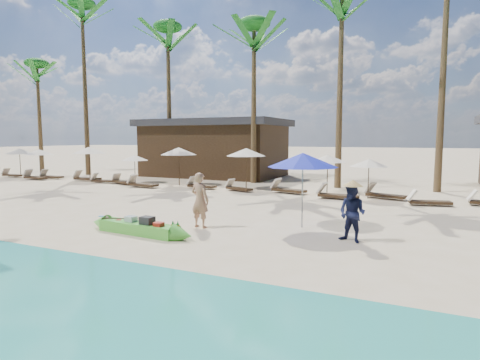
% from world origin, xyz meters
% --- Properties ---
extents(ground, '(240.00, 240.00, 0.00)m').
position_xyz_m(ground, '(0.00, 0.00, 0.00)').
color(ground, beige).
rests_on(ground, ground).
extents(wet_sand_strip, '(240.00, 4.50, 0.01)m').
position_xyz_m(wet_sand_strip, '(0.00, -5.00, 0.00)').
color(wet_sand_strip, tan).
rests_on(wet_sand_strip, ground).
extents(green_canoe, '(4.48, 0.81, 0.57)m').
position_xyz_m(green_canoe, '(-1.07, -0.15, 0.19)').
color(green_canoe, '#51C33B').
rests_on(green_canoe, ground).
extents(tourist, '(0.71, 0.51, 1.81)m').
position_xyz_m(tourist, '(0.19, 1.41, 0.90)').
color(tourist, tan).
rests_on(tourist, ground).
extents(vendor_green, '(0.97, 0.87, 1.65)m').
position_xyz_m(vendor_green, '(5.00, 1.60, 0.82)').
color(vendor_green, '#141939').
rests_on(vendor_green, ground).
extents(blue_umbrella, '(2.27, 2.27, 2.45)m').
position_xyz_m(blue_umbrella, '(3.21, 2.82, 2.21)').
color(blue_umbrella, '#99999E').
rests_on(blue_umbrella, ground).
extents(resort_parasol_0, '(2.07, 2.07, 2.13)m').
position_xyz_m(resort_parasol_0, '(-21.16, 10.81, 1.92)').
color(resort_parasol_0, '#382717').
rests_on(resort_parasol_0, ground).
extents(lounger_0_right, '(1.78, 0.61, 0.60)m').
position_xyz_m(lounger_0_right, '(-21.29, 10.16, 0.20)').
color(lounger_0_right, '#382717').
rests_on(lounger_0_right, ground).
extents(resort_parasol_1, '(2.02, 2.02, 2.08)m').
position_xyz_m(resort_parasol_1, '(-19.18, 10.95, 1.88)').
color(resort_parasol_1, '#382717').
rests_on(resort_parasol_1, ground).
extents(lounger_1_left, '(1.82, 0.67, 0.61)m').
position_xyz_m(lounger_1_left, '(-17.59, 10.50, 0.20)').
color(lounger_1_left, '#382717').
rests_on(lounger_1_left, ground).
extents(lounger_1_right, '(1.88, 0.62, 0.63)m').
position_xyz_m(lounger_1_right, '(-18.15, 9.61, 0.21)').
color(lounger_1_right, '#382717').
rests_on(lounger_1_right, ground).
extents(resort_parasol_2, '(2.24, 2.24, 2.31)m').
position_xyz_m(resort_parasol_2, '(-14.11, 10.80, 2.08)').
color(resort_parasol_2, '#382717').
rests_on(resort_parasol_2, ground).
extents(lounger_2_left, '(2.02, 0.81, 0.67)m').
position_xyz_m(lounger_2_left, '(-14.19, 10.49, 0.22)').
color(lounger_2_left, '#382717').
rests_on(lounger_2_left, ground).
extents(resort_parasol_3, '(1.76, 1.76, 1.82)m').
position_xyz_m(resort_parasol_3, '(-10.37, 10.99, 1.64)').
color(resort_parasol_3, '#382717').
rests_on(resort_parasol_3, ground).
extents(lounger_3_left, '(1.76, 0.87, 0.57)m').
position_xyz_m(lounger_3_left, '(-12.26, 10.03, 0.19)').
color(lounger_3_left, '#382717').
rests_on(lounger_3_left, ground).
extents(lounger_3_right, '(1.88, 1.05, 0.61)m').
position_xyz_m(lounger_3_right, '(-10.67, 10.05, 0.20)').
color(lounger_3_right, '#382717').
rests_on(lounger_3_right, ground).
extents(resort_parasol_4, '(2.28, 2.28, 2.34)m').
position_xyz_m(resort_parasol_4, '(-6.99, 11.05, 2.11)').
color(resort_parasol_4, '#382717').
rests_on(resort_parasol_4, ground).
extents(lounger_4_left, '(1.98, 0.69, 0.67)m').
position_xyz_m(lounger_4_left, '(-8.45, 9.21, 0.22)').
color(lounger_4_left, '#382717').
rests_on(lounger_4_left, ground).
extents(lounger_4_right, '(1.84, 0.72, 0.61)m').
position_xyz_m(lounger_4_right, '(-4.99, 10.18, 0.20)').
color(lounger_4_right, '#382717').
rests_on(lounger_4_right, ground).
extents(resort_parasol_5, '(2.27, 2.27, 2.34)m').
position_xyz_m(resort_parasol_5, '(-2.49, 11.14, 2.11)').
color(resort_parasol_5, '#382717').
rests_on(resort_parasol_5, ground).
extents(lounger_5_left, '(1.75, 1.01, 0.57)m').
position_xyz_m(lounger_5_left, '(-2.55, 10.11, 0.19)').
color(lounger_5_left, '#382717').
rests_on(lounger_5_left, ground).
extents(resort_parasol_6, '(1.97, 1.97, 2.03)m').
position_xyz_m(resort_parasol_6, '(2.06, 11.62, 1.83)').
color(resort_parasol_6, '#382717').
rests_on(resort_parasol_6, ground).
extents(lounger_6_left, '(2.03, 1.01, 0.66)m').
position_xyz_m(lounger_6_left, '(0.19, 10.40, 0.22)').
color(lounger_6_left, '#382717').
rests_on(lounger_6_left, ground).
extents(lounger_6_right, '(2.02, 0.79, 0.67)m').
position_xyz_m(lounger_6_right, '(2.95, 9.46, 0.22)').
color(lounger_6_right, '#382717').
rests_on(lounger_6_right, ground).
extents(resort_parasol_7, '(1.86, 1.86, 1.92)m').
position_xyz_m(resort_parasol_7, '(4.34, 10.31, 1.73)').
color(resort_parasol_7, '#382717').
rests_on(resort_parasol_7, ground).
extents(lounger_7_left, '(2.04, 1.20, 0.66)m').
position_xyz_m(lounger_7_left, '(5.03, 10.54, 0.22)').
color(lounger_7_left, '#382717').
rests_on(lounger_7_left, ground).
extents(lounger_7_right, '(1.87, 0.92, 0.61)m').
position_xyz_m(lounger_7_right, '(6.93, 9.25, 0.20)').
color(lounger_7_right, '#382717').
rests_on(lounger_7_right, ground).
extents(palm_0, '(2.08, 2.08, 9.90)m').
position_xyz_m(palm_0, '(-24.62, 15.48, 8.11)').
color(palm_0, brown).
rests_on(palm_0, ground).
extents(palm_1, '(2.08, 2.08, 13.60)m').
position_xyz_m(palm_1, '(-17.59, 14.06, 10.82)').
color(palm_1, brown).
rests_on(palm_1, ground).
extents(palm_2, '(2.08, 2.08, 11.33)m').
position_xyz_m(palm_2, '(-10.45, 15.08, 9.18)').
color(palm_2, brown).
rests_on(palm_2, ground).
extents(palm_3, '(2.08, 2.08, 10.52)m').
position_xyz_m(palm_3, '(-3.36, 14.27, 8.58)').
color(palm_3, brown).
rests_on(palm_3, ground).
extents(palm_4, '(2.08, 2.08, 11.70)m').
position_xyz_m(palm_4, '(2.15, 14.01, 9.45)').
color(palm_4, brown).
rests_on(palm_4, ground).
extents(pavilion_west, '(10.80, 6.60, 4.30)m').
position_xyz_m(pavilion_west, '(-8.00, 17.50, 2.19)').
color(pavilion_west, '#382717').
rests_on(pavilion_west, ground).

